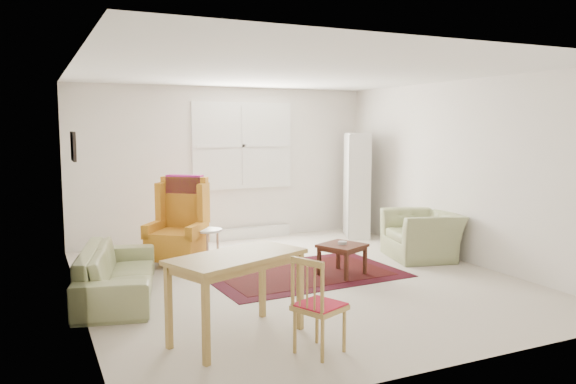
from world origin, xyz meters
name	(u,v)px	position (x,y,z in m)	size (l,w,h in m)	color
room	(292,176)	(0.02, 0.21, 1.26)	(5.04, 5.54, 2.51)	beige
rug	(303,273)	(0.18, 0.21, 0.01)	(2.42, 1.56, 0.02)	black
sofa	(117,263)	(-2.10, 0.22, 0.38)	(1.88, 0.74, 0.76)	#8A9161
armchair	(422,230)	(2.10, 0.30, 0.40)	(1.02, 0.89, 0.80)	#8A9161
wingback_chair	(176,221)	(-1.16, 1.36, 0.60)	(0.69, 0.73, 1.20)	#BD781D
coffee_table	(342,260)	(0.59, -0.05, 0.20)	(0.49, 0.49, 0.40)	#431F14
stool	(209,247)	(-0.76, 1.20, 0.25)	(0.37, 0.37, 0.49)	white
cabinet	(357,185)	(2.10, 2.04, 0.88)	(0.37, 0.70, 1.75)	silver
desk	(237,297)	(-1.32, -1.49, 0.38)	(1.20, 0.60, 0.76)	#AF8D46
desk_chair	(320,304)	(-0.81, -2.07, 0.41)	(0.36, 0.36, 0.82)	#AF8D46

